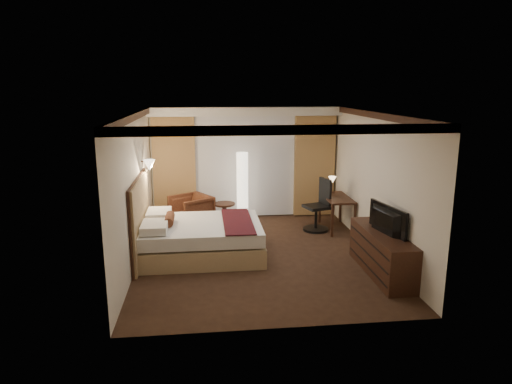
{
  "coord_description": "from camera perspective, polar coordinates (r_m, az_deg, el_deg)",
  "views": [
    {
      "loc": [
        -1.0,
        -8.22,
        3.15
      ],
      "look_at": [
        0.0,
        0.4,
        1.15
      ],
      "focal_mm": 32.0,
      "sensor_mm": 36.0,
      "label": 1
    }
  ],
  "objects": [
    {
      "name": "side_table",
      "position": [
        10.57,
        -3.96,
        -2.84
      ],
      "size": [
        0.5,
        0.5,
        0.55
      ],
      "primitive_type": null,
      "color": "black",
      "rests_on": "floor"
    },
    {
      "name": "armchair",
      "position": [
        10.54,
        -8.11,
        -2.21
      ],
      "size": [
        1.06,
        1.08,
        0.82
      ],
      "primitive_type": "imported",
      "rotation": [
        0.0,
        0.0,
        -1.01
      ],
      "color": "#451F14",
      "rests_on": "floor"
    },
    {
      "name": "curtain_sheer",
      "position": [
        11.1,
        -1.35,
        3.13
      ],
      "size": [
        2.48,
        0.04,
        2.45
      ],
      "primitive_type": "cube",
      "color": "silver",
      "rests_on": "back_wall"
    },
    {
      "name": "headboard",
      "position": [
        8.76,
        -14.26,
        -3.33
      ],
      "size": [
        0.12,
        2.06,
        1.5
      ],
      "primitive_type": null,
      "color": "tan",
      "rests_on": "floor"
    },
    {
      "name": "office_chair",
      "position": [
        10.23,
        7.55,
        -1.62
      ],
      "size": [
        0.71,
        0.71,
        1.18
      ],
      "primitive_type": null,
      "rotation": [
        0.0,
        0.0,
        0.31
      ],
      "color": "black",
      "rests_on": "floor"
    },
    {
      "name": "back_wall",
      "position": [
        11.16,
        -1.39,
        3.7
      ],
      "size": [
        4.5,
        0.02,
        2.7
      ],
      "primitive_type": "cube",
      "color": "silver",
      "rests_on": "floor"
    },
    {
      "name": "soffit",
      "position": [
        10.78,
        -1.3,
        10.06
      ],
      "size": [
        4.5,
        0.5,
        0.2
      ],
      "primitive_type": "cube",
      "color": "white",
      "rests_on": "ceiling"
    },
    {
      "name": "right_wall",
      "position": [
        9.02,
        14.66,
        1.04
      ],
      "size": [
        0.02,
        5.5,
        2.7
      ],
      "primitive_type": "cube",
      "color": "silver",
      "rests_on": "floor"
    },
    {
      "name": "wall_sconce",
      "position": [
        9.41,
        -13.2,
        3.28
      ],
      "size": [
        0.24,
        0.24,
        0.24
      ],
      "primitive_type": null,
      "color": "white",
      "rests_on": "left_wall"
    },
    {
      "name": "television",
      "position": [
        7.97,
        15.53,
        -2.8
      ],
      "size": [
        0.8,
        1.15,
        0.14
      ],
      "primitive_type": "imported",
      "rotation": [
        0.0,
        0.0,
        1.76
      ],
      "color": "black",
      "rests_on": "dresser"
    },
    {
      "name": "crown_molding",
      "position": [
        8.29,
        0.32,
        9.46
      ],
      "size": [
        4.5,
        5.5,
        0.12
      ],
      "primitive_type": null,
      "color": "black",
      "rests_on": "ceiling"
    },
    {
      "name": "bed",
      "position": [
        8.8,
        -6.72,
        -5.8
      ],
      "size": [
        2.25,
        1.76,
        0.66
      ],
      "primitive_type": null,
      "color": "white",
      "rests_on": "floor"
    },
    {
      "name": "left_wall",
      "position": [
        8.5,
        -14.92,
        0.32
      ],
      "size": [
        0.02,
        5.5,
        2.7
      ],
      "primitive_type": "cube",
      "color": "silver",
      "rests_on": "floor"
    },
    {
      "name": "desk_lamp",
      "position": [
        10.73,
        9.49,
        0.82
      ],
      "size": [
        0.18,
        0.18,
        0.34
      ],
      "primitive_type": null,
      "color": "#FFD899",
      "rests_on": "desk"
    },
    {
      "name": "ceiling",
      "position": [
        8.29,
        0.32,
        9.87
      ],
      "size": [
        4.5,
        5.5,
        0.01
      ],
      "primitive_type": "cube",
      "color": "white",
      "rests_on": "back_wall"
    },
    {
      "name": "floor_lamp",
      "position": [
        10.67,
        -1.71,
        0.52
      ],
      "size": [
        0.36,
        0.36,
        1.69
      ],
      "primitive_type": null,
      "color": "white",
      "rests_on": "floor"
    },
    {
      "name": "curtain_right_drape",
      "position": [
        11.32,
        7.3,
        3.22
      ],
      "size": [
        1.0,
        0.14,
        2.45
      ],
      "primitive_type": "cube",
      "color": "#AD7F4F",
      "rests_on": "back_wall"
    },
    {
      "name": "dresser",
      "position": [
        8.19,
        15.44,
        -7.35
      ],
      "size": [
        0.5,
        1.91,
        0.74
      ],
      "primitive_type": null,
      "color": "black",
      "rests_on": "floor"
    },
    {
      "name": "curtain_left_drape",
      "position": [
        11.01,
        -10.17,
        2.85
      ],
      "size": [
        1.0,
        0.14,
        2.45
      ],
      "primitive_type": "cube",
      "color": "#AD7F4F",
      "rests_on": "back_wall"
    },
    {
      "name": "desk",
      "position": [
        10.46,
        10.03,
        -2.6
      ],
      "size": [
        0.55,
        1.17,
        0.75
      ],
      "primitive_type": null,
      "color": "black",
      "rests_on": "floor"
    },
    {
      "name": "floor",
      "position": [
        8.86,
        0.3,
        -7.85
      ],
      "size": [
        4.5,
        5.5,
        0.01
      ],
      "primitive_type": "cube",
      "color": "#301D12",
      "rests_on": "ground"
    }
  ]
}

